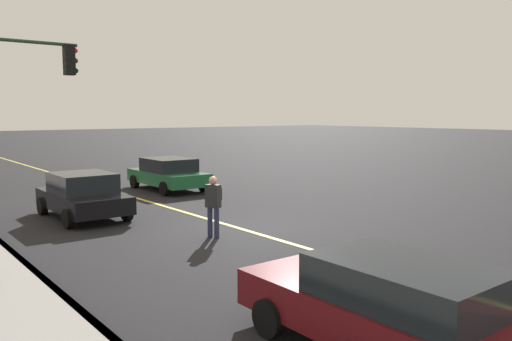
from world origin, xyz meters
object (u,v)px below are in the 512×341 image
object	(u,v)px
car_green	(168,173)
pedestrian_with_backpack	(214,202)
traffic_light_mast	(12,96)
car_black	(83,195)
car_maroon	(392,308)

from	to	relation	value
car_green	pedestrian_with_backpack	xyz separation A→B (m)	(-8.73, 3.32, 0.25)
traffic_light_mast	car_black	bearing A→B (deg)	-71.71
car_black	traffic_light_mast	world-z (taller)	traffic_light_mast
car_maroon	pedestrian_with_backpack	bearing A→B (deg)	-15.05
car_maroon	car_black	size ratio (longest dim) A/B	1.16
car_green	car_black	bearing A→B (deg)	126.22
car_black	pedestrian_with_backpack	world-z (taller)	pedestrian_with_backpack
pedestrian_with_backpack	traffic_light_mast	distance (m)	6.52
car_green	pedestrian_with_backpack	distance (m)	9.34
car_black	pedestrian_with_backpack	distance (m)	5.27
car_green	traffic_light_mast	xyz separation A→B (m)	(-4.54, 7.39, 3.16)
car_green	traffic_light_mast	bearing A→B (deg)	121.55
car_maroon	traffic_light_mast	distance (m)	12.28
car_green	traffic_light_mast	size ratio (longest dim) A/B	0.76
car_green	pedestrian_with_backpack	size ratio (longest dim) A/B	2.57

